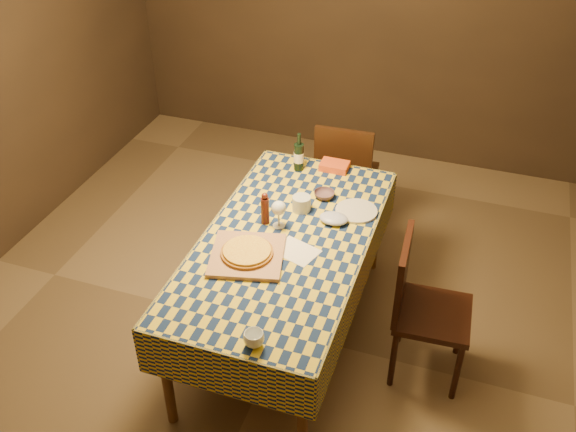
{
  "coord_description": "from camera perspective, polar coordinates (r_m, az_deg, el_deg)",
  "views": [
    {
      "loc": [
        0.96,
        -2.75,
        3.04
      ],
      "look_at": [
        0.0,
        0.05,
        0.9
      ],
      "focal_mm": 40.0,
      "sensor_mm": 36.0,
      "label": 1
    }
  ],
  "objects": [
    {
      "name": "bowl",
      "position": [
        4.03,
        3.24,
        1.9
      ],
      "size": [
        0.17,
        0.17,
        0.04
      ],
      "primitive_type": "imported",
      "rotation": [
        0.0,
        0.0,
        -0.38
      ],
      "color": "#573E49",
      "rests_on": "dining_table"
    },
    {
      "name": "deli_tub",
      "position": [
        3.9,
        1.21,
        1.12
      ],
      "size": [
        0.12,
        0.12,
        0.09
      ],
      "primitive_type": "cylinder",
      "rotation": [
        0.0,
        0.0,
        -0.05
      ],
      "color": "#B9BEC0",
      "rests_on": "dining_table"
    },
    {
      "name": "pepper_mill",
      "position": [
        3.77,
        -2.06,
        0.62
      ],
      "size": [
        0.05,
        0.05,
        0.21
      ],
      "color": "#461810",
      "rests_on": "dining_table"
    },
    {
      "name": "dining_table",
      "position": [
        3.74,
        -0.25,
        -2.99
      ],
      "size": [
        0.94,
        1.84,
        0.77
      ],
      "color": "brown",
      "rests_on": "ground"
    },
    {
      "name": "cutting_board",
      "position": [
        3.57,
        -3.65,
        -3.5
      ],
      "size": [
        0.48,
        0.48,
        0.02
      ],
      "primitive_type": "cube",
      "rotation": [
        0.0,
        0.0,
        0.24
      ],
      "color": "#A7744E",
      "rests_on": "dining_table"
    },
    {
      "name": "room",
      "position": [
        3.37,
        -0.28,
        5.75
      ],
      "size": [
        5.0,
        5.1,
        2.7
      ],
      "color": "brown",
      "rests_on": "ground"
    },
    {
      "name": "white_plate",
      "position": [
        3.93,
        6.09,
        0.45
      ],
      "size": [
        0.33,
        0.33,
        0.01
      ],
      "primitive_type": "cylinder",
      "rotation": [
        0.0,
        0.0,
        -0.39
      ],
      "color": "silver",
      "rests_on": "dining_table"
    },
    {
      "name": "wine_bottle",
      "position": [
        4.27,
        0.97,
        5.33
      ],
      "size": [
        0.08,
        0.08,
        0.27
      ],
      "color": "black",
      "rests_on": "dining_table"
    },
    {
      "name": "flour_bag",
      "position": [
        3.82,
        4.08,
        -0.22
      ],
      "size": [
        0.21,
        0.19,
        0.05
      ],
      "primitive_type": "ellipsoid",
      "rotation": [
        0.0,
        0.0,
        -0.43
      ],
      "color": "#ABB4DC",
      "rests_on": "dining_table"
    },
    {
      "name": "pizza",
      "position": [
        3.55,
        -3.66,
        -3.17
      ],
      "size": [
        0.31,
        0.31,
        0.03
      ],
      "color": "#935A18",
      "rests_on": "cutting_board"
    },
    {
      "name": "takeout_container",
      "position": [
        4.32,
        4.15,
        4.46
      ],
      "size": [
        0.19,
        0.13,
        0.05
      ],
      "primitive_type": "cube",
      "rotation": [
        0.0,
        0.0,
        -0.01
      ],
      "color": "#CE481B",
      "rests_on": "dining_table"
    },
    {
      "name": "chair_far",
      "position": [
        4.78,
        5.11,
        3.96
      ],
      "size": [
        0.44,
        0.44,
        0.93
      ],
      "color": "black",
      "rests_on": "ground"
    },
    {
      "name": "wine_glass",
      "position": [
        3.72,
        -0.83,
        0.63
      ],
      "size": [
        0.09,
        0.09,
        0.17
      ],
      "color": "silver",
      "rests_on": "dining_table"
    },
    {
      "name": "flour_patch",
      "position": [
        3.6,
        0.74,
        -3.15
      ],
      "size": [
        0.28,
        0.24,
        0.0
      ],
      "primitive_type": "cube",
      "rotation": [
        0.0,
        0.0,
        -0.32
      ],
      "color": "white",
      "rests_on": "dining_table"
    },
    {
      "name": "tumbler",
      "position": [
        3.07,
        -3.05,
        -10.86
      ],
      "size": [
        0.12,
        0.12,
        0.08
      ],
      "primitive_type": "imported",
      "rotation": [
        0.0,
        0.0,
        -0.2
      ],
      "color": "white",
      "rests_on": "dining_table"
    },
    {
      "name": "chair_right",
      "position": [
        3.73,
        11.63,
        -7.5
      ],
      "size": [
        0.45,
        0.44,
        0.93
      ],
      "color": "black",
      "rests_on": "ground"
    }
  ]
}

